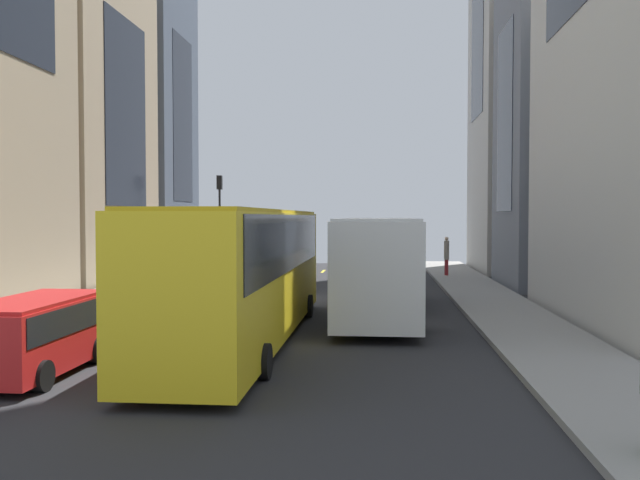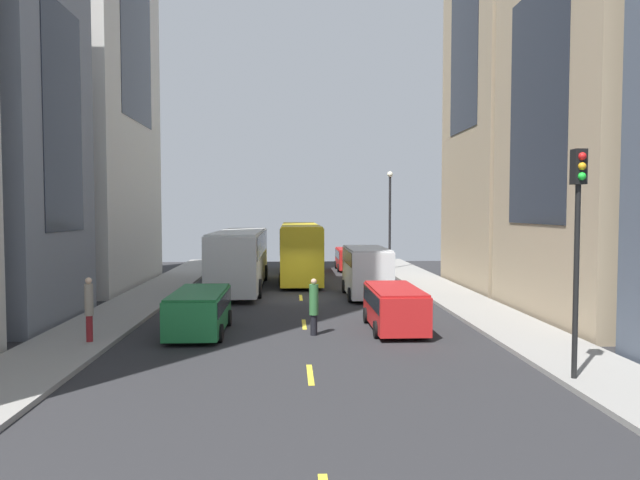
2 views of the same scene
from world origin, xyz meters
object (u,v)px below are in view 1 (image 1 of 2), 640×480
Objects in this scene: car_red_0 at (251,262)px; pedestrian_crossing_mid at (447,254)px; car_green_1 at (386,263)px; pedestrian_waiting_curb at (310,259)px; delivery_van_white at (212,262)px; car_red_2 at (34,330)px; city_bus_white at (377,257)px; traffic_light_near_corner at (220,204)px; streetcar_yellow at (247,263)px.

pedestrian_crossing_mid is (-10.61, -2.07, 0.36)m from car_red_0.
car_green_1 is 2.18× the size of pedestrian_waiting_curb.
car_red_0 is 7.27m from car_green_1.
delivery_van_white reaches higher than car_red_2.
car_red_0 is at bearing 2.57° from car_green_1.
delivery_van_white is (6.85, -3.64, -0.50)m from city_bus_white.
traffic_light_near_corner is (2.97, -28.80, 3.29)m from car_red_2.
delivery_van_white is 9.61m from pedestrian_waiting_curb.
streetcar_yellow is at bearing 100.68° from car_red_0.
car_red_2 is at bearing 49.88° from streetcar_yellow.
delivery_van_white is 13.53m from car_red_2.
city_bus_white is 0.87× the size of streetcar_yellow.
traffic_light_near_corner is (10.25, -18.93, 2.26)m from city_bus_white.
delivery_van_white is 14.85m from pedestrian_crossing_mid.
car_red_2 is at bearing 91.00° from pedestrian_waiting_curb.
pedestrian_crossing_mid is (-3.80, -13.99, -0.69)m from city_bus_white.
city_bus_white is 6.48m from streetcar_yellow.
traffic_light_near_corner is (10.70, -6.68, 3.33)m from car_green_1.
streetcar_yellow reaches higher than car_red_2.
car_red_2 is at bearing 53.57° from city_bus_white.
traffic_light_near_corner reaches higher than pedestrian_crossing_mid.
car_green_1 is at bearing -176.42° from pedestrian_waiting_curb.
pedestrian_crossing_mid is at bearing -152.52° from car_green_1.
pedestrian_waiting_curb is (-3.56, -22.59, 0.12)m from car_red_2.
traffic_light_near_corner is (6.53, -6.21, 3.17)m from pedestrian_waiting_curb.
pedestrian_crossing_mid is at bearing -110.69° from streetcar_yellow.
delivery_van_white is 1.16× the size of car_green_1.
traffic_light_near_corner is (6.71, -24.35, 2.14)m from streetcar_yellow.
car_red_0 is at bearing -60.27° from city_bus_white.
pedestrian_crossing_mid is (-3.35, -1.74, 0.38)m from car_green_1.
car_green_1 is (-0.45, -12.25, -1.08)m from city_bus_white.
traffic_light_near_corner reaches higher than delivery_van_white.
delivery_van_white is at bearing 97.30° from pedestrian_crossing_mid.
delivery_van_white is at bearing 89.73° from car_red_0.
city_bus_white reaches higher than delivery_van_white.
traffic_light_near_corner reaches higher than car_red_0.
streetcar_yellow is 18.16m from car_green_1.
city_bus_white is 2.34× the size of delivery_van_white.
streetcar_yellow is 9.67m from delivery_van_white.
delivery_van_white reaches higher than car_red_0.
traffic_light_near_corner is at bearing 33.73° from pedestrian_crossing_mid.
car_green_1 is (-3.99, -17.68, -1.19)m from streetcar_yellow.
pedestrian_crossing_mid is (-7.52, -1.28, 0.22)m from pedestrian_waiting_curb.
streetcar_yellow is at bearing -130.12° from car_red_2.
streetcar_yellow is 2.37× the size of traffic_light_near_corner.
car_red_2 is (7.29, 9.87, -1.03)m from city_bus_white.
car_red_2 is (0.47, 21.80, 0.02)m from car_red_0.
traffic_light_near_corner is at bearing -33.62° from pedestrian_waiting_curb.
pedestrian_crossing_mid is at bearing -114.91° from car_red_2.
pedestrian_crossing_mid reaches higher than pedestrian_waiting_curb.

